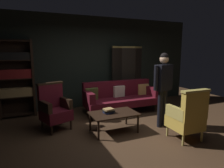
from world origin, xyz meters
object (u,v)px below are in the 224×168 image
object	(u,v)px
book_navy_cloth	(109,112)
armchair_gilt_accent	(188,116)
standing_figure	(163,83)
book_tan_leather	(109,109)
armchair_wing_left	(54,108)
coffee_table	(114,115)
book_black_cloth	(109,111)
bookshelf	(16,77)
folding_screen	(128,74)
velvet_couch	(120,96)

from	to	relation	value
book_navy_cloth	armchair_gilt_accent	bearing A→B (deg)	-38.67
standing_figure	book_tan_leather	distance (m)	1.38
armchair_wing_left	standing_figure	xyz separation A→B (m)	(2.31, -0.85, 0.54)
book_tan_leather	armchair_wing_left	bearing A→B (deg)	148.54
coffee_table	book_black_cloth	xyz separation A→B (m)	(-0.10, 0.04, 0.10)
armchair_gilt_accent	book_tan_leather	distance (m)	1.60
armchair_wing_left	book_tan_leather	xyz separation A→B (m)	(1.05, -0.64, 0.01)
bookshelf	armchair_wing_left	distance (m)	1.62
folding_screen	book_navy_cloth	size ratio (longest dim) A/B	9.81
book_black_cloth	book_tan_leather	bearing A→B (deg)	0.00
armchair_wing_left	book_tan_leather	world-z (taller)	armchair_wing_left
book_black_cloth	armchair_gilt_accent	bearing A→B (deg)	-38.67
armchair_gilt_accent	coffee_table	bearing A→B (deg)	140.12
coffee_table	book_tan_leather	xyz separation A→B (m)	(-0.10, 0.04, 0.13)
coffee_table	book_tan_leather	distance (m)	0.17
armchair_gilt_accent	armchair_wing_left	xyz separation A→B (m)	(-2.30, 1.64, 0.00)
armchair_gilt_accent	standing_figure	size ratio (longest dim) A/B	0.61
book_navy_cloth	book_black_cloth	size ratio (longest dim) A/B	0.83
armchair_wing_left	book_black_cloth	world-z (taller)	armchair_wing_left
velvet_couch	coffee_table	xyz separation A→B (m)	(-0.76, -1.24, -0.08)
book_navy_cloth	book_tan_leather	world-z (taller)	book_tan_leather
armchair_wing_left	book_tan_leather	distance (m)	1.23
armchair_gilt_accent	standing_figure	world-z (taller)	standing_figure
armchair_gilt_accent	standing_figure	distance (m)	0.96
armchair_wing_left	book_black_cloth	xyz separation A→B (m)	(1.05, -0.64, -0.02)
velvet_couch	coffee_table	size ratio (longest dim) A/B	2.12
velvet_couch	book_black_cloth	world-z (taller)	velvet_couch
standing_figure	book_navy_cloth	world-z (taller)	standing_figure
folding_screen	book_black_cloth	xyz separation A→B (m)	(-1.56, -2.03, -0.51)
armchair_gilt_accent	book_black_cloth	size ratio (longest dim) A/B	4.43
coffee_table	book_navy_cloth	distance (m)	0.13
folding_screen	book_navy_cloth	bearing A→B (deg)	-127.59
bookshelf	coffee_table	distance (m)	2.85
coffee_table	armchair_gilt_accent	bearing A→B (deg)	-39.88
folding_screen	book_tan_leather	distance (m)	2.60
standing_figure	book_black_cloth	world-z (taller)	standing_figure
book_tan_leather	armchair_gilt_accent	bearing A→B (deg)	-38.67
folding_screen	book_black_cloth	size ratio (longest dim) A/B	8.10
bookshelf	book_black_cloth	bearing A→B (deg)	-46.53
velvet_couch	book_navy_cloth	distance (m)	1.48
book_navy_cloth	book_tan_leather	bearing A→B (deg)	0.00
bookshelf	velvet_couch	world-z (taller)	bookshelf
bookshelf	coffee_table	xyz separation A→B (m)	(1.94, -1.98, -0.69)
standing_figure	book_tan_leather	world-z (taller)	standing_figure
folding_screen	bookshelf	distance (m)	3.40
standing_figure	book_navy_cloth	bearing A→B (deg)	170.68
folding_screen	standing_figure	size ratio (longest dim) A/B	1.12
armchair_gilt_accent	book_navy_cloth	size ratio (longest dim) A/B	5.37
folding_screen	book_tan_leather	xyz separation A→B (m)	(-1.56, -2.03, -0.48)
bookshelf	armchair_gilt_accent	xyz separation A→B (m)	(3.08, -2.93, -0.58)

